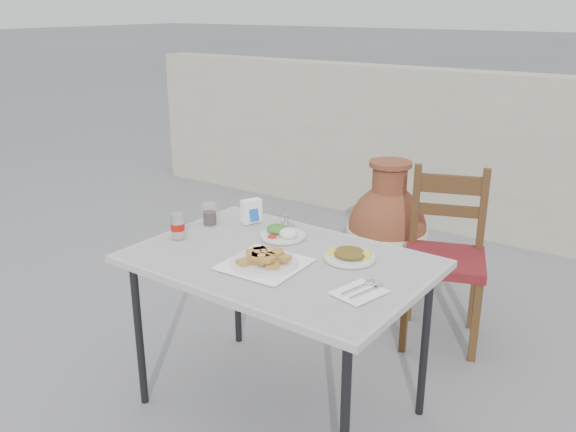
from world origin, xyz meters
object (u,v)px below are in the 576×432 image
Objects in this scene: soda_can at (178,226)px; cola_glass at (210,215)px; salad_rice_plate at (282,233)px; napkin_holder at (251,211)px; terracotta_urn at (387,234)px; condiment_caddy at (284,222)px; cafe_table at (279,269)px; pide_plate at (264,258)px; chair at (445,255)px; salad_chopped_plate at (350,255)px.

cola_glass is (-0.00, 0.21, -0.01)m from soda_can.
salad_rice_plate is 0.24m from napkin_holder.
condiment_caddy is at bearing -94.26° from terracotta_urn.
cola_glass is at bearing 91.15° from soda_can.
cafe_table is 1.29m from terracotta_urn.
pide_plate is 0.37× the size of terracotta_urn.
chair reaches higher than cola_glass.
terracotta_urn is at bearing 107.84° from salad_chopped_plate.
condiment_caddy is at bearing 122.83° from salad_rice_plate.
pide_plate is 0.30m from salad_rice_plate.
salad_rice_plate is at bearing -89.80° from terracotta_urn.
cola_glass is at bearing 163.94° from cafe_table.
terracotta_urn reaches higher than salad_rice_plate.
chair reaches higher than pide_plate.
soda_can is at bearing 177.54° from pide_plate.
pide_plate is 0.34m from salad_chopped_plate.
salad_chopped_plate is at bearing 16.49° from soda_can.
pide_plate is at bearing -85.16° from terracotta_urn.
salad_chopped_plate is (0.24, 0.14, 0.07)m from cafe_table.
chair reaches higher than salad_chopped_plate.
cola_glass is at bearing 154.45° from pide_plate.
cola_glass is at bearing -116.61° from napkin_holder.
salad_chopped_plate is 0.59m from napkin_holder.
cola_glass is 0.12× the size of terracotta_urn.
cola_glass is at bearing -154.18° from chair.
salad_chopped_plate is 0.25× the size of terracotta_urn.
cola_glass reaches higher than condiment_caddy.
salad_chopped_plate is (0.24, 0.23, -0.01)m from pide_plate.
chair is (0.45, 0.78, -0.27)m from salad_rice_plate.
pide_plate is 1.54× the size of salad_rice_plate.
cafe_table is at bearing -128.49° from chair.
soda_can reaches higher than salad_chopped_plate.
salad_rice_plate is 0.96× the size of salad_chopped_plate.
napkin_holder reaches higher than salad_chopped_plate.
pide_plate is at bearing -25.55° from cola_glass.
terracotta_urn reaches higher than soda_can.
cola_glass is at bearing -108.07° from terracotta_urn.
pide_plate is 0.53m from cola_glass.
pide_plate reaches higher than cafe_table.
cafe_table is 0.44m from napkin_holder.
condiment_caddy is at bearing 40.14° from napkin_holder.
napkin_holder is (0.14, 0.33, 0.00)m from soda_can.
pide_plate is 1.40m from terracotta_urn.
salad_chopped_plate is 1.22m from terracotta_urn.
salad_chopped_plate is at bearing -20.66° from condiment_caddy.
cafe_table is 12.38× the size of cola_glass.
condiment_caddy is 0.12× the size of terracotta_urn.
salad_chopped_plate reaches higher than cafe_table.
soda_can is at bearing -171.95° from cafe_table.
cola_glass reaches higher than salad_rice_plate.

